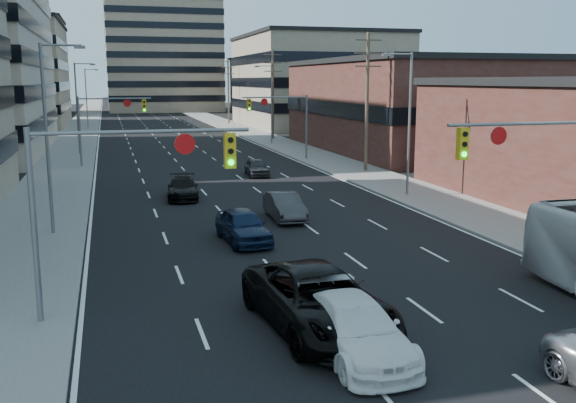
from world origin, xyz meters
The scene contains 25 objects.
road_surface centered at (0.00, 130.00, 0.01)m, with size 18.00×300.00×0.02m, color black.
sidewalk_left centered at (-11.50, 130.00, 0.07)m, with size 5.00×300.00×0.15m, color slate.
sidewalk_right centered at (11.50, 130.00, 0.07)m, with size 5.00×300.00×0.15m, color slate.
storefront_right_mid centered at (24.00, 50.00, 4.50)m, with size 20.00×30.00×9.00m, color #472119.
office_right_far centered at (25.00, 88.00, 7.00)m, with size 22.00×28.00×14.00m, color gray.
bg_block_left centered at (-28.00, 140.00, 10.00)m, with size 24.00×24.00×20.00m, color #ADA089.
bg_block_right centered at (32.00, 130.00, 6.00)m, with size 22.00×22.00×12.00m, color gray.
signal_near_left centered at (-7.45, 8.00, 4.33)m, with size 6.59×0.33×6.00m.
signal_near_right centered at (7.45, 8.00, 4.33)m, with size 6.59×0.33×6.00m.
signal_far_left centered at (-7.68, 45.00, 4.30)m, with size 6.09×0.33×6.00m.
signal_far_right centered at (7.68, 45.00, 4.30)m, with size 6.09×0.33×6.00m.
utility_pole_block centered at (12.20, 36.00, 5.78)m, with size 2.20×0.28×11.00m.
utility_pole_midblock centered at (12.20, 66.00, 5.78)m, with size 2.20×0.28×11.00m.
utility_pole_distant centered at (12.20, 96.00, 5.78)m, with size 2.20×0.28×11.00m.
streetlight_left_near centered at (-10.34, 20.00, 5.05)m, with size 2.03×0.22×9.00m.
streetlight_left_mid centered at (-10.34, 55.00, 5.05)m, with size 2.03×0.22×9.00m.
streetlight_left_far centered at (-10.34, 90.00, 5.05)m, with size 2.03×0.22×9.00m.
streetlight_right_near centered at (10.34, 25.00, 5.05)m, with size 2.03×0.22×9.00m.
streetlight_right_far centered at (10.34, 60.00, 5.05)m, with size 2.03×0.22×9.00m.
black_pickup centered at (-2.00, 5.42, 0.91)m, with size 3.03×6.58×1.83m, color black.
white_van centered at (-1.60, 3.47, 0.75)m, with size 2.10×5.16×1.50m, color white.
sedan_blue centered at (-2.00, 16.30, 0.77)m, with size 1.82×4.53×1.54m, color #0D1B35.
sedan_grey_center centered at (1.13, 20.49, 0.71)m, with size 1.50×4.31×1.42m, color #323234.
sedan_black_far centered at (-3.39, 28.13, 0.67)m, with size 1.88×4.63×1.34m, color black.
sedan_grey_right centered at (3.28, 36.45, 0.67)m, with size 1.57×3.91×1.33m, color #2D2D2F.
Camera 1 is at (-7.78, -11.77, 7.33)m, focal length 40.00 mm.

